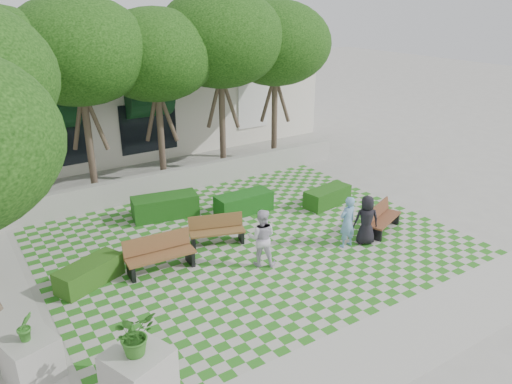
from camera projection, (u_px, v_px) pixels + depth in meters
ground at (270, 256)px, 14.52m from camera, size 90.00×90.00×0.00m
lawn at (251, 242)px, 15.29m from camera, size 12.00×12.00×0.00m
sidewalk_south at (393, 344)px, 10.87m from camera, size 16.00×2.00×0.01m
retaining_wall at (178, 180)px, 19.17m from camera, size 15.00×0.36×0.90m
bench_east at (382, 219)px, 15.94m from camera, size 1.74×1.12×0.87m
bench_mid at (217, 231)px, 15.12m from camera, size 1.76×1.05×0.88m
bench_west at (160, 254)px, 13.63m from camera, size 1.93×0.76×1.00m
hedge_east at (327, 197)px, 17.93m from camera, size 1.91×0.99×0.64m
hedge_midright at (244, 203)px, 17.30m from camera, size 2.00×0.82×0.70m
hedge_midleft at (165, 206)px, 16.94m from camera, size 2.30×1.26×0.76m
hedge_west at (89, 274)px, 13.01m from camera, size 1.91×1.35×0.62m
planter_front at (138, 366)px, 9.15m from camera, size 1.35×1.35×1.86m
planter_back at (31, 356)px, 9.75m from camera, size 1.13×1.13×1.51m
person_blue at (347, 222)px, 14.80m from camera, size 0.60×0.41×1.61m
person_dark at (366, 220)px, 15.01m from camera, size 0.89×0.79×1.53m
person_white at (262, 238)px, 13.77m from camera, size 1.03×0.99×1.67m
tree_row at (121, 57)px, 16.28m from camera, size 17.70×13.40×7.41m
building at (126, 92)px, 25.00m from camera, size 18.00×8.92×5.15m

